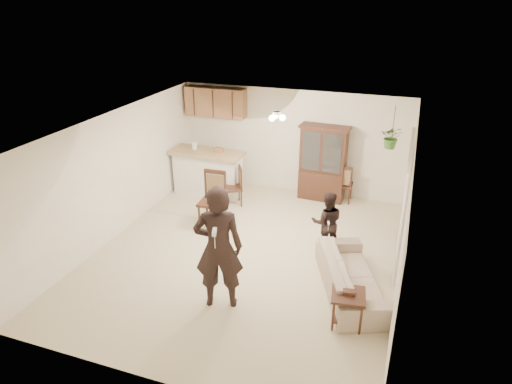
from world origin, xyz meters
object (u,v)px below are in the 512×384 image
(sofa, at_px, (351,272))
(chair_hutch_left, at_px, (233,194))
(adult, at_px, (219,255))
(chair_hutch_right, at_px, (343,191))
(child, at_px, (327,219))
(chair_bar, at_px, (212,210))
(side_table, at_px, (347,308))
(china_hutch, at_px, (323,164))

(sofa, bearing_deg, chair_hutch_left, 29.57)
(sofa, distance_m, chair_hutch_left, 3.95)
(adult, relative_size, chair_hutch_right, 1.93)
(sofa, distance_m, child, 1.34)
(adult, relative_size, chair_bar, 1.54)
(side_table, relative_size, chair_hutch_right, 0.64)
(side_table, bearing_deg, chair_hutch_left, 133.75)
(side_table, xyz_separation_m, chair_hutch_right, (-0.78, 4.33, -0.02))
(sofa, relative_size, adult, 1.04)
(sofa, distance_m, chair_bar, 3.42)
(chair_hutch_left, relative_size, chair_hutch_right, 0.99)
(china_hutch, distance_m, chair_hutch_right, 0.81)
(side_table, height_order, chair_hutch_left, chair_hutch_left)
(chair_bar, bearing_deg, chair_hutch_left, 85.10)
(child, height_order, chair_bar, child)
(adult, distance_m, side_table, 2.08)
(adult, xyz_separation_m, child, (1.26, 2.14, -0.22))
(child, xyz_separation_m, side_table, (0.71, -1.96, -0.39))
(side_table, height_order, chair_bar, chair_bar)
(chair_bar, xyz_separation_m, chair_hutch_left, (0.04, 1.07, -0.07))
(chair_hutch_right, bearing_deg, side_table, 97.94)
(sofa, bearing_deg, child, 7.67)
(china_hutch, xyz_separation_m, chair_hutch_left, (-1.86, -1.01, -0.63))
(sofa, xyz_separation_m, side_table, (0.08, -0.83, -0.09))
(china_hutch, bearing_deg, adult, -95.34)
(sofa, relative_size, child, 1.39)
(chair_hutch_left, bearing_deg, chair_hutch_right, 83.38)
(chair_hutch_right, bearing_deg, chair_bar, 38.76)
(chair_bar, distance_m, chair_hutch_left, 1.07)
(sofa, xyz_separation_m, chair_bar, (-3.12, 1.40, -0.04))
(chair_hutch_left, distance_m, chair_hutch_right, 2.59)
(china_hutch, bearing_deg, child, -72.74)
(sofa, relative_size, chair_hutch_left, 2.03)
(chair_bar, bearing_deg, china_hutch, 44.67)
(sofa, bearing_deg, china_hutch, -2.41)
(china_hutch, distance_m, side_table, 4.53)
(side_table, distance_m, chair_hutch_right, 4.40)
(adult, height_order, chair_hutch_right, adult)
(adult, bearing_deg, chair_hutch_left, -90.22)
(chair_hutch_left, height_order, chair_hutch_right, chair_hutch_right)
(china_hutch, height_order, chair_bar, china_hutch)
(child, bearing_deg, china_hutch, -91.36)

